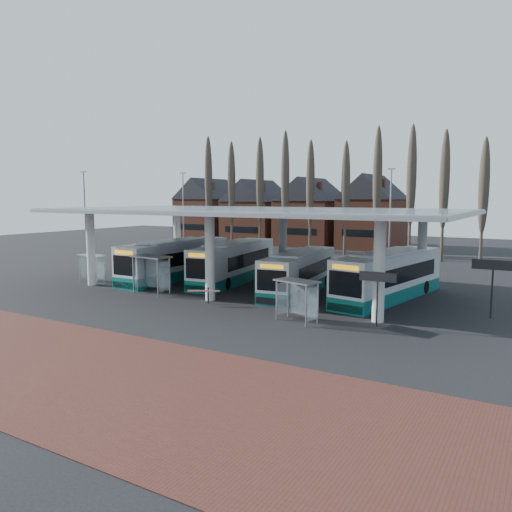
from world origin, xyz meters
The scene contains 18 objects.
ground centered at (0.00, 0.00, 0.00)m, with size 140.00×140.00×0.00m, color black.
brick_strip centered at (0.00, -12.00, 0.01)m, with size 70.00×10.00×0.03m, color #582923.
station_canopy centered at (0.00, 8.00, 5.68)m, with size 32.00×16.00×6.34m.
poplar_row centered at (0.00, 33.00, 8.78)m, with size 45.10×1.10×14.50m.
townhouse_row centered at (-15.75, 44.00, 5.94)m, with size 36.80×10.30×12.25m.
lamp_post_a centered at (-18.00, 22.00, 5.34)m, with size 0.80×0.16×10.17m.
lamp_post_b centered at (6.00, 26.00, 5.34)m, with size 0.80×0.16×10.17m.
lamp_post_d centered at (-26.00, 14.00, 5.34)m, with size 0.80×0.16×10.17m.
bus_0 centered at (-8.11, 8.57, 1.64)m, with size 2.81×12.52×3.47m.
bus_1 centered at (-2.95, 10.12, 1.61)m, with size 4.35×12.52×3.41m.
bus_2 centered at (4.03, 8.57, 1.48)m, with size 3.73×11.49×3.13m.
bus_3 centered at (10.72, 9.43, 1.62)m, with size 4.69×12.65×3.44m.
shelter_0 centered at (-13.12, 3.67, 1.70)m, with size 2.67×1.60×2.34m.
shelter_1 centered at (-5.29, 2.46, 2.07)m, with size 3.18×1.78×2.85m.
shelter_2 centered at (7.95, 0.24, 1.77)m, with size 2.87×1.94×2.44m.
info_sign_0 centered at (12.27, 1.37, 2.59)m, with size 2.08×0.18×3.09m.
info_sign_1 centered at (17.59, 6.79, 2.96)m, with size 2.37×0.23×3.53m.
barrier centered at (0.49, 1.19, 0.85)m, with size 2.00×1.07×1.09m.
Camera 1 is at (20.36, -25.61, 7.23)m, focal length 35.00 mm.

